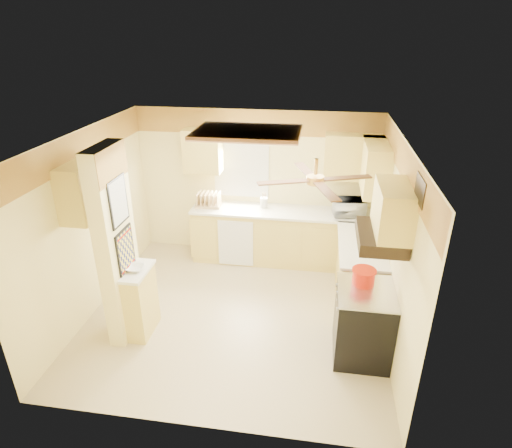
% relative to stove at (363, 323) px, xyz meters
% --- Properties ---
extents(floor, '(4.00, 4.00, 0.00)m').
position_rel_stove_xyz_m(floor, '(-1.67, 0.55, -0.46)').
color(floor, tan).
rests_on(floor, ground).
extents(ceiling, '(4.00, 4.00, 0.00)m').
position_rel_stove_xyz_m(ceiling, '(-1.67, 0.55, 2.04)').
color(ceiling, white).
rests_on(ceiling, wall_back).
extents(wall_back, '(4.00, 0.00, 4.00)m').
position_rel_stove_xyz_m(wall_back, '(-1.67, 2.45, 0.79)').
color(wall_back, '#FFEC9B').
rests_on(wall_back, floor).
extents(wall_front, '(4.00, 0.00, 4.00)m').
position_rel_stove_xyz_m(wall_front, '(-1.67, -1.35, 0.79)').
color(wall_front, '#FFEC9B').
rests_on(wall_front, floor).
extents(wall_left, '(0.00, 3.80, 3.80)m').
position_rel_stove_xyz_m(wall_left, '(-3.67, 0.55, 0.79)').
color(wall_left, '#FFEC9B').
rests_on(wall_left, floor).
extents(wall_right, '(0.00, 3.80, 3.80)m').
position_rel_stove_xyz_m(wall_right, '(0.33, 0.55, 0.79)').
color(wall_right, '#FFEC9B').
rests_on(wall_right, floor).
extents(wallpaper_border, '(4.00, 0.02, 0.40)m').
position_rel_stove_xyz_m(wallpaper_border, '(-1.67, 2.43, 1.84)').
color(wallpaper_border, '#ECB645').
rests_on(wallpaper_border, wall_back).
extents(partition_column, '(0.20, 0.70, 2.50)m').
position_rel_stove_xyz_m(partition_column, '(-3.02, 0.00, 0.79)').
color(partition_column, '#FFEC9B').
rests_on(partition_column, floor).
extents(partition_ledge, '(0.25, 0.55, 0.90)m').
position_rel_stove_xyz_m(partition_ledge, '(-2.80, 0.00, -0.01)').
color(partition_ledge, '#E7D562').
rests_on(partition_ledge, floor).
extents(ledge_top, '(0.28, 0.58, 0.04)m').
position_rel_stove_xyz_m(ledge_top, '(-2.80, 0.00, 0.46)').
color(ledge_top, white).
rests_on(ledge_top, partition_ledge).
extents(lower_cabinets_back, '(3.00, 0.60, 0.90)m').
position_rel_stove_xyz_m(lower_cabinets_back, '(-1.17, 2.15, -0.01)').
color(lower_cabinets_back, '#E7D562').
rests_on(lower_cabinets_back, floor).
extents(lower_cabinets_right, '(0.60, 1.40, 0.90)m').
position_rel_stove_xyz_m(lower_cabinets_right, '(0.03, 1.15, -0.01)').
color(lower_cabinets_right, '#E7D562').
rests_on(lower_cabinets_right, floor).
extents(countertop_back, '(3.04, 0.64, 0.04)m').
position_rel_stove_xyz_m(countertop_back, '(-1.17, 2.14, 0.46)').
color(countertop_back, white).
rests_on(countertop_back, lower_cabinets_back).
extents(countertop_right, '(0.64, 1.44, 0.04)m').
position_rel_stove_xyz_m(countertop_right, '(0.02, 1.15, 0.46)').
color(countertop_right, white).
rests_on(countertop_right, lower_cabinets_right).
extents(dishwasher_panel, '(0.58, 0.02, 0.80)m').
position_rel_stove_xyz_m(dishwasher_panel, '(-1.92, 1.84, -0.03)').
color(dishwasher_panel, white).
rests_on(dishwasher_panel, lower_cabinets_back).
extents(window, '(0.92, 0.02, 1.02)m').
position_rel_stove_xyz_m(window, '(-1.92, 2.44, 1.09)').
color(window, white).
rests_on(window, wall_back).
extents(upper_cab_back_left, '(0.60, 0.35, 0.70)m').
position_rel_stove_xyz_m(upper_cab_back_left, '(-2.52, 2.27, 1.39)').
color(upper_cab_back_left, '#E7D562').
rests_on(upper_cab_back_left, wall_back).
extents(upper_cab_back_right, '(0.90, 0.35, 0.70)m').
position_rel_stove_xyz_m(upper_cab_back_right, '(-0.12, 2.27, 1.39)').
color(upper_cab_back_right, '#E7D562').
rests_on(upper_cab_back_right, wall_back).
extents(upper_cab_right, '(0.35, 1.00, 0.70)m').
position_rel_stove_xyz_m(upper_cab_right, '(0.16, 1.80, 1.39)').
color(upper_cab_right, '#E7D562').
rests_on(upper_cab_right, wall_right).
extents(upper_cab_left_wall, '(0.35, 0.75, 0.70)m').
position_rel_stove_xyz_m(upper_cab_left_wall, '(-3.49, 0.30, 1.39)').
color(upper_cab_left_wall, '#E7D562').
rests_on(upper_cab_left_wall, wall_left).
extents(upper_cab_over_stove, '(0.35, 0.76, 0.52)m').
position_rel_stove_xyz_m(upper_cab_over_stove, '(0.16, 0.00, 1.49)').
color(upper_cab_over_stove, '#E7D562').
rests_on(upper_cab_over_stove, wall_right).
extents(stove, '(0.68, 0.77, 0.92)m').
position_rel_stove_xyz_m(stove, '(0.00, 0.00, 0.00)').
color(stove, black).
rests_on(stove, floor).
extents(range_hood, '(0.50, 0.76, 0.14)m').
position_rel_stove_xyz_m(range_hood, '(0.07, 0.00, 1.16)').
color(range_hood, black).
rests_on(range_hood, upper_cab_over_stove).
extents(poster_menu, '(0.02, 0.42, 0.57)m').
position_rel_stove_xyz_m(poster_menu, '(-2.91, 0.00, 1.39)').
color(poster_menu, black).
rests_on(poster_menu, partition_column).
extents(poster_nashville, '(0.02, 0.42, 0.57)m').
position_rel_stove_xyz_m(poster_nashville, '(-2.91, 0.00, 0.74)').
color(poster_nashville, black).
rests_on(poster_nashville, partition_column).
extents(ceiling_light_panel, '(1.35, 0.95, 0.06)m').
position_rel_stove_xyz_m(ceiling_light_panel, '(-1.57, 1.05, 2.00)').
color(ceiling_light_panel, brown).
rests_on(ceiling_light_panel, ceiling).
extents(ceiling_fan, '(1.15, 1.15, 0.26)m').
position_rel_stove_xyz_m(ceiling_fan, '(-0.67, -0.15, 1.83)').
color(ceiling_fan, gold).
rests_on(ceiling_fan, ceiling).
extents(vent_grate, '(0.02, 0.40, 0.25)m').
position_rel_stove_xyz_m(vent_grate, '(0.31, -0.35, 1.84)').
color(vent_grate, black).
rests_on(vent_grate, wall_right).
extents(microwave, '(0.53, 0.40, 0.27)m').
position_rel_stove_xyz_m(microwave, '(-0.13, 2.12, 0.62)').
color(microwave, white).
rests_on(microwave, countertop_back).
extents(bowl, '(0.23, 0.23, 0.05)m').
position_rel_stove_xyz_m(bowl, '(-2.81, -0.01, 0.51)').
color(bowl, white).
rests_on(bowl, ledge_top).
extents(dutch_oven, '(0.29, 0.29, 0.19)m').
position_rel_stove_xyz_m(dutch_oven, '(-0.04, 0.15, 0.55)').
color(dutch_oven, red).
rests_on(dutch_oven, stove).
extents(kettle, '(0.16, 0.16, 0.25)m').
position_rel_stove_xyz_m(kettle, '(0.03, 0.93, 0.60)').
color(kettle, silver).
rests_on(kettle, countertop_right).
extents(dish_rack, '(0.42, 0.32, 0.23)m').
position_rel_stove_xyz_m(dish_rack, '(-2.43, 2.15, 0.56)').
color(dish_rack, tan).
rests_on(dish_rack, countertop_back).
extents(utensil_crock, '(0.13, 0.13, 0.25)m').
position_rel_stove_xyz_m(utensil_crock, '(-1.51, 2.25, 0.56)').
color(utensil_crock, white).
rests_on(utensil_crock, countertop_back).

